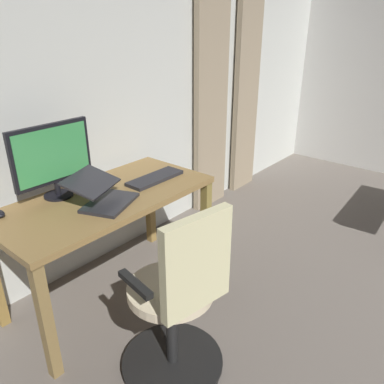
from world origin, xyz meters
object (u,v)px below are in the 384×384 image
object	(u,v)px
desk	(107,209)
computer_keyboard	(155,178)
laptop	(103,195)
office_chair	(179,304)
computer_monitor	(52,157)

from	to	relation	value
desk	computer_keyboard	distance (m)	0.41
laptop	desk	bearing A→B (deg)	-155.51
desk	laptop	world-z (taller)	laptop
desk	office_chair	xyz separation A→B (m)	(0.22, 0.81, -0.18)
desk	computer_keyboard	world-z (taller)	computer_keyboard
desk	computer_monitor	xyz separation A→B (m)	(0.20, -0.22, 0.36)
computer_keyboard	desk	bearing A→B (deg)	-8.15
computer_monitor	computer_keyboard	world-z (taller)	computer_monitor
office_chair	computer_monitor	xyz separation A→B (m)	(-0.03, -1.04, 0.54)
computer_monitor	computer_keyboard	size ratio (longest dim) A/B	1.20
computer_keyboard	laptop	xyz separation A→B (m)	(0.47, 0.03, 0.04)
computer_monitor	laptop	size ratio (longest dim) A/B	1.15
computer_keyboard	laptop	distance (m)	0.47
office_chair	laptop	xyz separation A→B (m)	(-0.14, -0.73, 0.33)
office_chair	computer_keyboard	size ratio (longest dim) A/B	2.40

